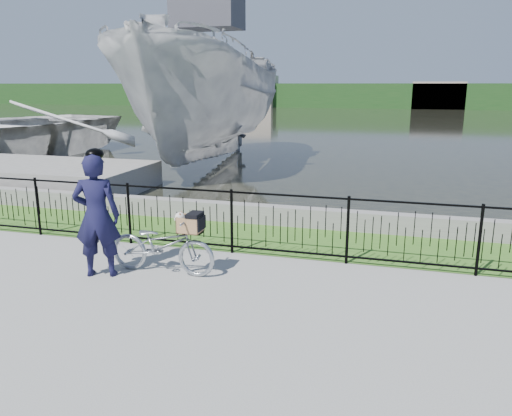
% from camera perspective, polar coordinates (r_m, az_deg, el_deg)
% --- Properties ---
extents(ground, '(120.00, 120.00, 0.00)m').
position_cam_1_polar(ground, '(7.17, 0.83, -9.86)').
color(ground, gray).
rests_on(ground, ground).
extents(grass_strip, '(60.00, 2.00, 0.01)m').
position_cam_1_polar(grass_strip, '(9.55, 4.88, -3.73)').
color(grass_strip, '#3E6E22').
rests_on(grass_strip, ground).
extents(water, '(120.00, 120.00, 0.00)m').
position_cam_1_polar(water, '(39.48, 13.50, 9.38)').
color(water, black).
rests_on(water, ground).
extents(quay_wall, '(60.00, 0.30, 0.40)m').
position_cam_1_polar(quay_wall, '(10.44, 5.96, -1.09)').
color(quay_wall, gray).
rests_on(quay_wall, ground).
extents(fence, '(14.00, 0.06, 1.15)m').
position_cam_1_polar(fence, '(8.44, 3.66, -2.03)').
color(fence, black).
rests_on(fence, ground).
extents(far_treeline, '(120.00, 6.00, 3.00)m').
position_cam_1_polar(far_treeline, '(66.38, 14.70, 12.32)').
color(far_treeline, '#20451A').
rests_on(far_treeline, ground).
extents(far_building_left, '(8.00, 4.00, 4.00)m').
position_cam_1_polar(far_building_left, '(67.29, -1.23, 13.20)').
color(far_building_left, '#A99888').
rests_on(far_building_left, ground).
extents(far_building_right, '(6.00, 3.00, 3.20)m').
position_cam_1_polar(far_building_right, '(65.00, 20.07, 12.00)').
color(far_building_right, '#A99888').
rests_on(far_building_right, ground).
extents(bicycle_rig, '(1.74, 0.61, 1.03)m').
position_cam_1_polar(bicycle_rig, '(7.94, -10.58, -4.09)').
color(bicycle_rig, '#A1A7AD').
rests_on(bicycle_rig, ground).
extents(cyclist, '(0.81, 0.65, 1.98)m').
position_cam_1_polar(cyclist, '(7.94, -17.76, -0.72)').
color(cyclist, black).
rests_on(cyclist, ground).
extents(boat_near, '(5.22, 11.97, 6.31)m').
position_cam_1_polar(boat_near, '(18.00, -5.34, 12.11)').
color(boat_near, '#BBBBBB').
rests_on(boat_near, water).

